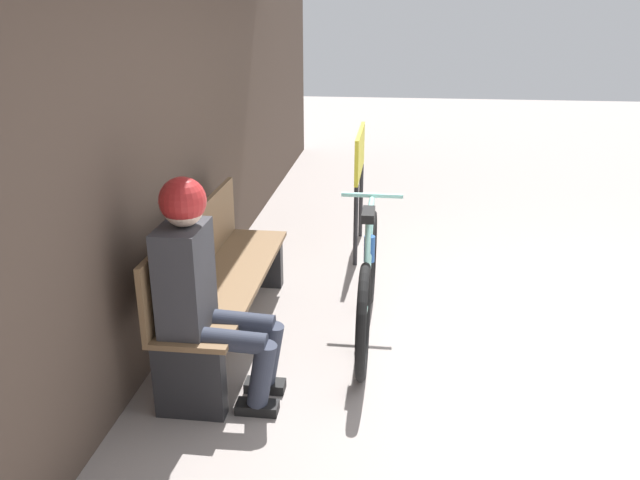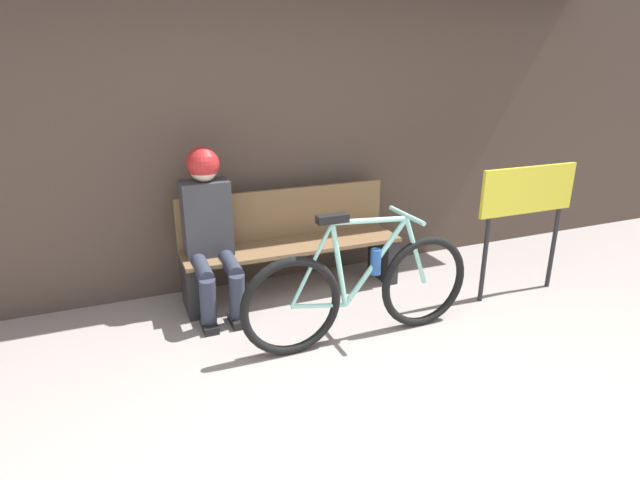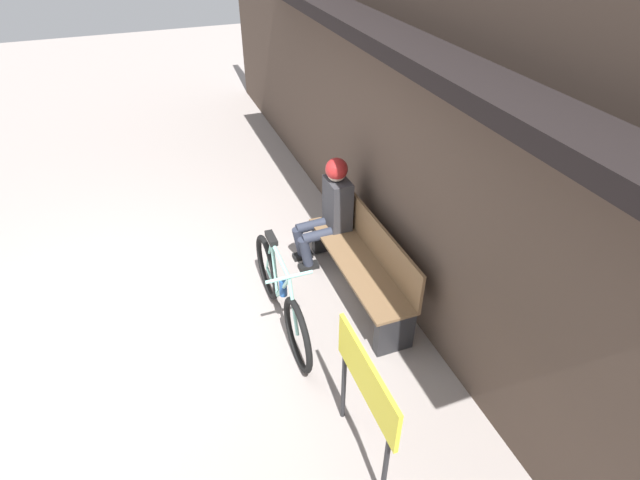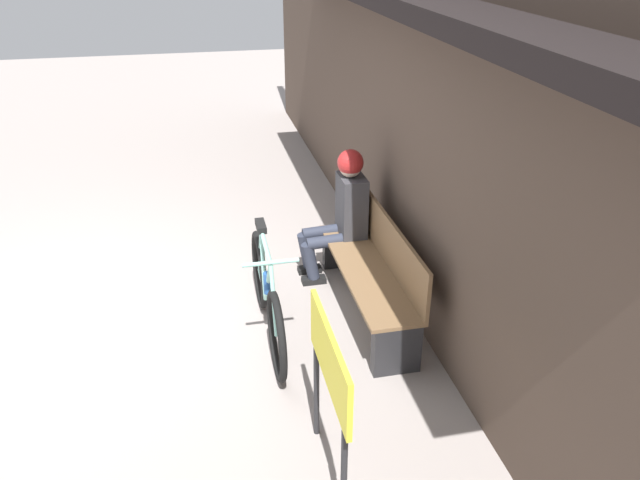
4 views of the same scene
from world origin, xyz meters
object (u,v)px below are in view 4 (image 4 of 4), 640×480
park_bench_near (373,271)px  person_seated (342,207)px  bicycle (267,297)px  signboard (330,371)px

park_bench_near → person_seated: 0.73m
bicycle → signboard: (1.48, 0.15, 0.42)m
bicycle → person_seated: 1.20m
park_bench_near → bicycle: size_ratio=1.05×
park_bench_near → person_seated: bearing=-171.1°
bicycle → park_bench_near: bearing=100.6°
park_bench_near → bicycle: 0.92m
signboard → bicycle: bearing=-174.1°
park_bench_near → person_seated: size_ratio=1.42×
bicycle → signboard: size_ratio=1.58×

